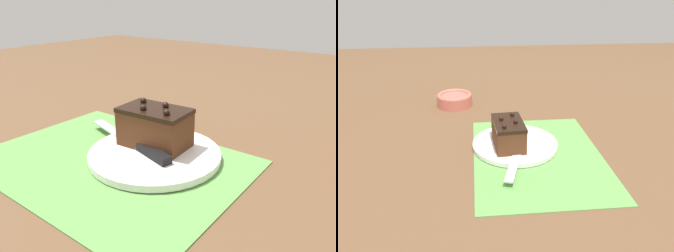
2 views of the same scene
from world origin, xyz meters
TOP-DOWN VIEW (x-y plane):
  - ground_plane at (0.00, 0.00)m, footprint 3.00×3.00m
  - placemat_woven at (0.00, 0.00)m, footprint 0.46×0.34m
  - cake_plate at (-0.05, -0.05)m, footprint 0.24×0.24m
  - chocolate_cake at (-0.04, -0.07)m, footprint 0.13×0.09m
  - serving_knife at (-0.03, -0.05)m, footprint 0.25×0.09m

SIDE VIEW (x-z plane):
  - ground_plane at x=0.00m, z-range 0.00..0.00m
  - placemat_woven at x=0.00m, z-range 0.00..0.00m
  - cake_plate at x=-0.05m, z-range 0.00..0.02m
  - serving_knife at x=-0.03m, z-range 0.01..0.03m
  - chocolate_cake at x=-0.04m, z-range 0.01..0.09m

